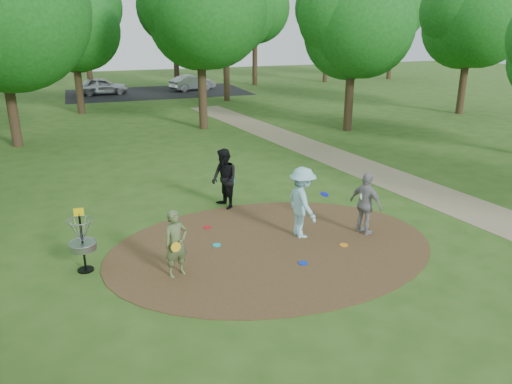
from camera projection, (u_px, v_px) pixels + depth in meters
name	position (u px, v px, depth m)	size (l,w,h in m)	color
ground	(272.00, 247.00, 12.68)	(100.00, 100.00, 0.00)	#2D5119
dirt_clearing	(272.00, 247.00, 12.67)	(8.40, 8.40, 0.02)	#47301C
footpath	(432.00, 194.00, 16.54)	(2.00, 40.00, 0.01)	#8C7A5B
parking_lot	(158.00, 92.00, 40.00)	(14.00, 8.00, 0.01)	black
player_observer_with_disc	(176.00, 244.00, 11.04)	(0.66, 0.57, 1.57)	#586A3D
player_throwing_with_disc	(302.00, 203.00, 13.02)	(1.19, 1.27, 1.91)	#97D6E1
player_walking_with_disc	(224.00, 179.00, 15.08)	(0.88, 1.03, 1.84)	black
player_waiting_with_disc	(366.00, 204.00, 13.20)	(0.75, 1.09, 1.71)	gray
disc_ground_cyan	(217.00, 245.00, 12.74)	(0.22, 0.22, 0.02)	#17B8BA
disc_ground_blue	(303.00, 263.00, 11.79)	(0.22, 0.22, 0.02)	#0C2EDC
disc_ground_red	(207.00, 227.00, 13.83)	(0.22, 0.22, 0.02)	red
car_left	(102.00, 86.00, 38.52)	(1.55, 3.86, 1.32)	#B1B3B9
car_right	(192.00, 83.00, 40.98)	(1.31, 3.75, 1.24)	#A5A6AD
disc_ground_orange	(344.00, 245.00, 12.74)	(0.22, 0.22, 0.02)	orange
disc_golf_basket	(82.00, 236.00, 11.22)	(0.63, 0.63, 1.54)	black
tree_ring	(210.00, 26.00, 19.85)	(37.14, 45.15, 9.13)	#332316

